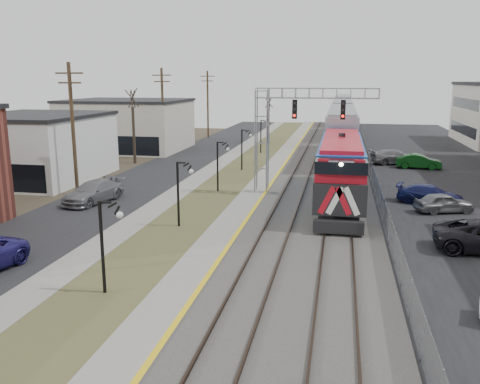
# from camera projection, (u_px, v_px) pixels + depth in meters

# --- Properties ---
(street_west) EXTENTS (7.00, 120.00, 0.04)m
(street_west) POSITION_uv_depth(u_px,v_px,m) (159.00, 173.00, 48.49)
(street_west) COLOR black
(street_west) RESTS_ON ground
(sidewalk) EXTENTS (2.00, 120.00, 0.08)m
(sidewalk) POSITION_uv_depth(u_px,v_px,m) (204.00, 174.00, 47.63)
(sidewalk) COLOR gray
(sidewalk) RESTS_ON ground
(grass_median) EXTENTS (4.00, 120.00, 0.06)m
(grass_median) POSITION_uv_depth(u_px,v_px,m) (236.00, 175.00, 47.06)
(grass_median) COLOR #4F532C
(grass_median) RESTS_ON ground
(platform) EXTENTS (2.00, 120.00, 0.24)m
(platform) POSITION_uv_depth(u_px,v_px,m) (268.00, 176.00, 46.47)
(platform) COLOR gray
(platform) RESTS_ON ground
(ballast_bed) EXTENTS (8.00, 120.00, 0.20)m
(ballast_bed) POSITION_uv_depth(u_px,v_px,m) (323.00, 178.00, 45.53)
(ballast_bed) COLOR #595651
(ballast_bed) RESTS_ON ground
(parking_lot) EXTENTS (16.00, 120.00, 0.04)m
(parking_lot) POSITION_uv_depth(u_px,v_px,m) (465.00, 184.00, 43.27)
(parking_lot) COLOR black
(parking_lot) RESTS_ON ground
(platform_edge) EXTENTS (0.24, 120.00, 0.01)m
(platform_edge) POSITION_uv_depth(u_px,v_px,m) (277.00, 175.00, 46.28)
(platform_edge) COLOR gold
(platform_edge) RESTS_ON platform
(track_near) EXTENTS (1.58, 120.00, 0.15)m
(track_near) POSITION_uv_depth(u_px,v_px,m) (301.00, 175.00, 45.87)
(track_near) COLOR #2D2119
(track_near) RESTS_ON ballast_bed
(track_far) EXTENTS (1.58, 120.00, 0.15)m
(track_far) POSITION_uv_depth(u_px,v_px,m) (340.00, 177.00, 45.21)
(track_far) COLOR #2D2119
(track_far) RESTS_ON ballast_bed
(train) EXTENTS (3.00, 85.85, 5.33)m
(train) POSITION_uv_depth(u_px,v_px,m) (342.00, 122.00, 70.37)
(train) COLOR #1448A8
(train) RESTS_ON ground
(signal_gantry) EXTENTS (9.00, 1.07, 8.15)m
(signal_gantry) POSITION_uv_depth(u_px,v_px,m) (285.00, 122.00, 38.15)
(signal_gantry) COLOR gray
(signal_gantry) RESTS_ON ground
(lampposts) EXTENTS (0.14, 62.14, 4.00)m
(lampposts) POSITION_uv_depth(u_px,v_px,m) (180.00, 194.00, 30.63)
(lampposts) COLOR black
(lampposts) RESTS_ON ground
(utility_poles) EXTENTS (0.28, 80.28, 10.00)m
(utility_poles) POSITION_uv_depth(u_px,v_px,m) (73.00, 130.00, 38.40)
(utility_poles) COLOR #4C3823
(utility_poles) RESTS_ON ground
(fence) EXTENTS (0.04, 120.00, 1.60)m
(fence) POSITION_uv_depth(u_px,v_px,m) (371.00, 172.00, 44.58)
(fence) COLOR gray
(fence) RESTS_ON ground
(bare_trees) EXTENTS (12.30, 42.30, 5.95)m
(bare_trees) POSITION_uv_depth(u_px,v_px,m) (160.00, 140.00, 51.87)
(bare_trees) COLOR #382D23
(bare_trees) RESTS_ON ground
(car_lot_d) EXTENTS (4.93, 3.01, 1.34)m
(car_lot_d) POSITION_uv_depth(u_px,v_px,m) (430.00, 195.00, 36.27)
(car_lot_d) COLOR #171C51
(car_lot_d) RESTS_ON ground
(car_lot_e) EXTENTS (4.16, 2.70, 1.32)m
(car_lot_e) POSITION_uv_depth(u_px,v_px,m) (444.00, 203.00, 33.91)
(car_lot_e) COLOR slate
(car_lot_e) RESTS_ON ground
(car_lot_f) EXTENTS (4.47, 1.94, 1.43)m
(car_lot_f) POSITION_uv_depth(u_px,v_px,m) (419.00, 162.00, 50.53)
(car_lot_f) COLOR #0E4713
(car_lot_f) RESTS_ON ground
(car_street_b) EXTENTS (3.27, 5.63, 1.53)m
(car_street_b) POSITION_uv_depth(u_px,v_px,m) (93.00, 192.00, 36.64)
(car_street_b) COLOR slate
(car_street_b) RESTS_ON ground
(car_lot_g) EXTENTS (5.62, 3.50, 1.52)m
(car_lot_g) POSITION_uv_depth(u_px,v_px,m) (395.00, 157.00, 53.18)
(car_lot_g) COLOR gray
(car_lot_g) RESTS_ON ground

